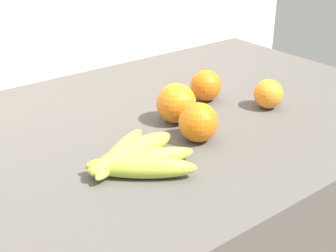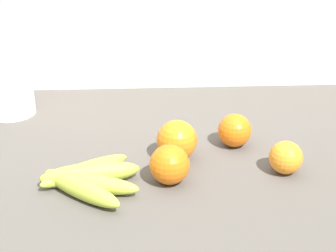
{
  "view_description": "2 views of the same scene",
  "coord_description": "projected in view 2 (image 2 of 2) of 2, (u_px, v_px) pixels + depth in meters",
  "views": [
    {
      "loc": [
        -0.37,
        -0.7,
        1.35
      ],
      "look_at": [
        0.09,
        -0.1,
        0.99
      ],
      "focal_mm": 49.41,
      "sensor_mm": 36.0,
      "label": 1
    },
    {
      "loc": [
        0.1,
        -0.93,
        1.45
      ],
      "look_at": [
        0.15,
        -0.05,
        1.03
      ],
      "focal_mm": 54.45,
      "sensor_mm": 36.0,
      "label": 2
    }
  ],
  "objects": [
    {
      "name": "wall_back",
      "position": [
        112.0,
        176.0,
        1.54
      ],
      "size": [
        1.86,
        0.06,
        1.3
      ],
      "primitive_type": "cube",
      "color": "silver",
      "rests_on": "ground"
    },
    {
      "name": "orange_back_right",
      "position": [
        286.0,
        158.0,
        0.97
      ],
      "size": [
        0.06,
        0.06,
        0.06
      ],
      "primitive_type": "sphere",
      "color": "orange",
      "rests_on": "counter"
    },
    {
      "name": "orange_far_right",
      "position": [
        177.0,
        140.0,
        1.02
      ],
      "size": [
        0.08,
        0.08,
        0.08
      ],
      "primitive_type": "sphere",
      "color": "orange",
      "rests_on": "counter"
    },
    {
      "name": "orange_right",
      "position": [
        235.0,
        130.0,
        1.07
      ],
      "size": [
        0.07,
        0.07,
        0.07
      ],
      "primitive_type": "sphere",
      "color": "orange",
      "rests_on": "counter"
    },
    {
      "name": "paper_towel_roll",
      "position": [
        5.0,
        64.0,
        1.18
      ],
      "size": [
        0.11,
        0.11,
        0.28
      ],
      "color": "white",
      "rests_on": "counter"
    },
    {
      "name": "banana_bunch",
      "position": [
        86.0,
        179.0,
        0.93
      ],
      "size": [
        0.19,
        0.2,
        0.04
      ],
      "color": "#B3C53F",
      "rests_on": "counter"
    },
    {
      "name": "orange_front",
      "position": [
        170.0,
        165.0,
        0.94
      ],
      "size": [
        0.08,
        0.08,
        0.08
      ],
      "primitive_type": "sphere",
      "color": "orange",
      "rests_on": "counter"
    }
  ]
}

